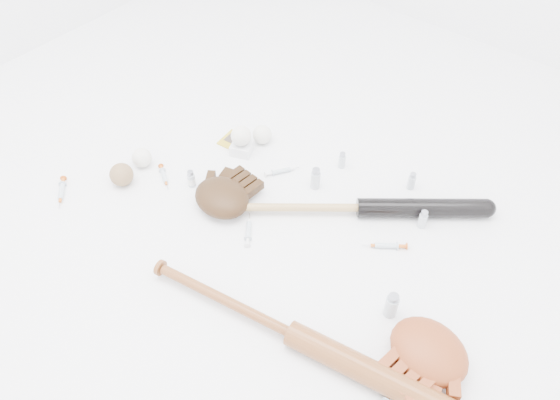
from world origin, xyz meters
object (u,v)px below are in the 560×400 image
Objects in this scene: bat_wood at (293,334)px; glove_dark at (222,197)px; pedestal at (242,148)px; bat_dark at (360,208)px.

bat_wood is 4.08× the size of glove_dark.
bat_wood is 0.56m from glove_dark.
bat_wood is at bearing -38.73° from pedestal.
bat_wood is 13.08× the size of pedestal.
bat_wood is (0.11, -0.51, 0.00)m from bat_dark.
pedestal is at bearing 132.07° from bat_wood.
bat_dark is 0.47m from glove_dark.
pedestal is (-0.63, 0.50, -0.02)m from bat_wood.
pedestal is at bearing 122.77° from glove_dark.
bat_dark is 0.91× the size of bat_wood.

